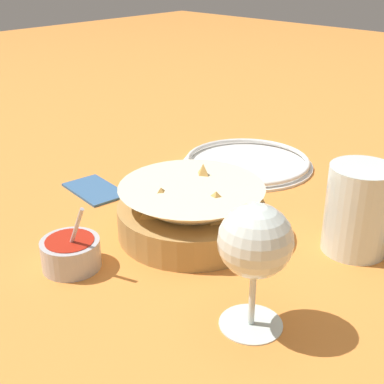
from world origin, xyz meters
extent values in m
plane|color=orange|center=(0.00, 0.00, 0.00)|extent=(4.00, 4.00, 0.00)
cylinder|color=#B2894C|center=(0.00, -0.01, 0.02)|extent=(0.21, 0.21, 0.04)
cone|color=beige|center=(0.00, -0.01, 0.04)|extent=(0.20, 0.20, 0.07)
cylinder|color=#3D842D|center=(0.00, -0.01, 0.02)|extent=(0.15, 0.15, 0.01)
pyramid|color=gold|center=(0.05, -0.01, 0.05)|extent=(0.09, 0.09, 0.05)
pyramid|color=gold|center=(-0.02, 0.03, 0.06)|extent=(0.06, 0.05, 0.06)
pyramid|color=gold|center=(-0.02, -0.05, 0.05)|extent=(0.06, 0.08, 0.05)
cylinder|color=#B7B7BC|center=(-0.05, -0.18, 0.02)|extent=(0.07, 0.07, 0.04)
cylinder|color=red|center=(-0.05, -0.18, 0.03)|extent=(0.06, 0.06, 0.03)
cylinder|color=#B7B7BC|center=(-0.04, -0.18, 0.05)|extent=(0.05, 0.01, 0.08)
cylinder|color=silver|center=(0.18, -0.11, 0.00)|extent=(0.07, 0.07, 0.00)
cylinder|color=silver|center=(0.18, -0.11, 0.04)|extent=(0.01, 0.01, 0.07)
sphere|color=silver|center=(0.18, -0.11, 0.10)|extent=(0.08, 0.08, 0.08)
sphere|color=#DBD17A|center=(0.18, -0.11, 0.09)|extent=(0.05, 0.05, 0.05)
cylinder|color=silver|center=(0.19, 0.10, 0.06)|extent=(0.09, 0.09, 0.12)
cylinder|color=gold|center=(0.19, 0.10, 0.04)|extent=(0.07, 0.07, 0.09)
cylinder|color=white|center=(-0.10, 0.24, 0.00)|extent=(0.24, 0.24, 0.01)
torus|color=white|center=(-0.10, 0.24, 0.01)|extent=(0.23, 0.23, 0.01)
cube|color=#38608E|center=(-0.21, -0.02, 0.00)|extent=(0.12, 0.08, 0.01)
camera|label=1|loc=(0.46, -0.49, 0.37)|focal=50.00mm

